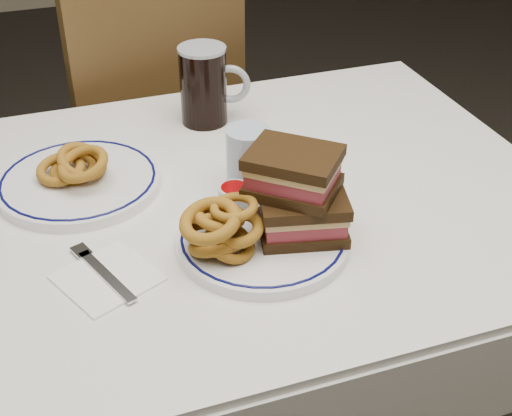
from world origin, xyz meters
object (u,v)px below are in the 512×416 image
object	(u,v)px
beer_mug	(205,85)
far_plate	(79,181)
chair_far	(146,131)
main_plate	(262,239)
reuben_sandwich	(298,193)

from	to	relation	value
beer_mug	far_plate	distance (m)	0.33
beer_mug	chair_far	bearing A→B (deg)	97.73
chair_far	beer_mug	world-z (taller)	chair_far
main_plate	far_plate	xyz separation A→B (m)	(-0.24, 0.26, 0.00)
beer_mug	far_plate	size ratio (longest dim) A/B	0.56
chair_far	far_plate	size ratio (longest dim) A/B	3.46
chair_far	reuben_sandwich	xyz separation A→B (m)	(0.08, -0.85, 0.31)
chair_far	reuben_sandwich	bearing A→B (deg)	-84.77
chair_far	reuben_sandwich	world-z (taller)	chair_far
chair_far	reuben_sandwich	distance (m)	0.91
main_plate	beer_mug	size ratio (longest dim) A/B	1.70
main_plate	chair_far	bearing A→B (deg)	91.59
chair_far	far_plate	distance (m)	0.67
chair_far	beer_mug	xyz separation A→B (m)	(0.06, -0.42, 0.30)
main_plate	reuben_sandwich	world-z (taller)	reuben_sandwich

